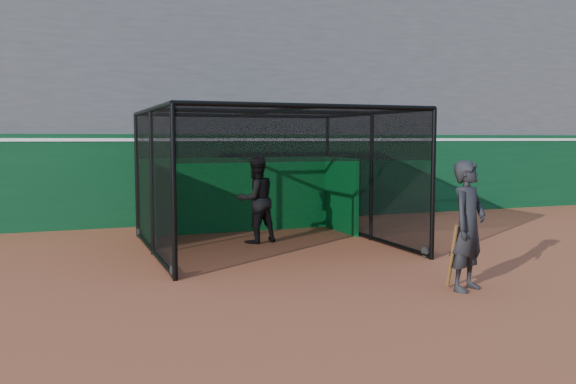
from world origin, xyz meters
name	(u,v)px	position (x,y,z in m)	size (l,w,h in m)	color
ground	(301,295)	(0.00, 0.00, 0.00)	(120.00, 120.00, 0.00)	brown
outfield_wall	(188,178)	(0.00, 8.50, 1.29)	(50.00, 0.50, 2.50)	#0A371B
grandstand	(163,76)	(0.00, 12.27, 4.48)	(50.00, 7.85, 8.95)	#4C4C4F
batting_cage	(269,180)	(0.92, 4.16, 1.48)	(5.15, 5.08, 2.96)	black
batter	(256,200)	(0.81, 4.77, 0.99)	(0.96, 0.75, 1.99)	black
on_deck_player	(468,226)	(2.56, -0.62, 1.02)	(0.89, 0.77, 2.04)	black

